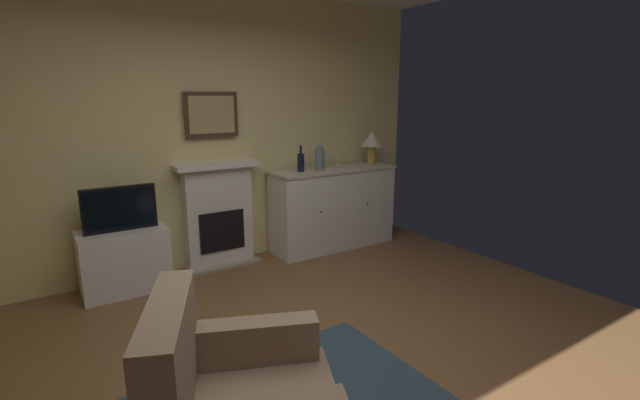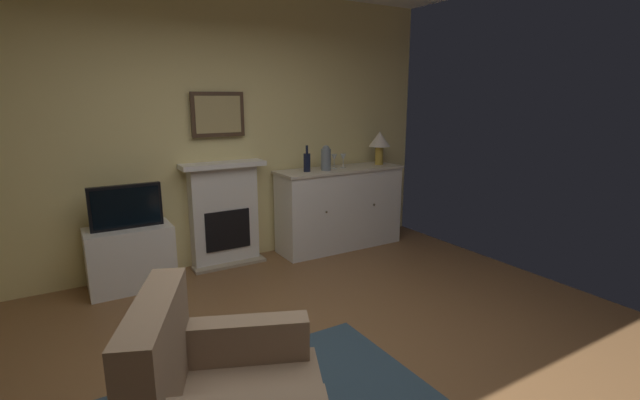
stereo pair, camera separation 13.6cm
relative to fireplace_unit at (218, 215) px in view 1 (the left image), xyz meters
The scene contains 12 objects.
ground_plane 2.34m from the fireplace_unit, 94.03° to the right, with size 5.46×4.82×0.10m, color brown.
wall_rear 0.89m from the fireplace_unit, 141.13° to the left, with size 5.46×0.06×2.83m, color #EAD68C.
fireplace_unit is the anchor object (origin of this frame).
framed_picture 1.03m from the fireplace_unit, 90.00° to the left, with size 0.55×0.04×0.45m.
sideboard_cabinet 1.36m from the fireplace_unit, ahead, with size 1.52×0.49×0.95m.
table_lamp 2.04m from the fireplace_unit, ahead, with size 0.26×0.26×0.40m.
wine_bottle 1.05m from the fireplace_unit, 12.09° to the right, with size 0.08×0.08×0.29m.
wine_glass_left 1.39m from the fireplace_unit, ahead, with size 0.07×0.07×0.16m.
wine_glass_center 1.49m from the fireplace_unit, ahead, with size 0.07×0.07×0.16m.
vase_decorative 1.27m from the fireplace_unit, 11.44° to the right, with size 0.11×0.11×0.28m.
tv_cabinet 1.02m from the fireplace_unit, behind, with size 0.75×0.42×0.59m.
tv_set 1.02m from the fireplace_unit, 169.23° to the right, with size 0.62×0.07×0.40m.
Camera 1 is at (-1.45, -2.12, 1.75)m, focal length 25.13 mm.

